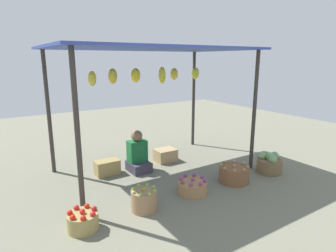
# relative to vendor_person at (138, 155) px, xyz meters

# --- Properties ---
(ground_plane) EXTENTS (14.00, 14.00, 0.00)m
(ground_plane) POSITION_rel_vendor_person_xyz_m (0.28, -0.13, -0.30)
(ground_plane) COLOR slate
(market_stall_structure) EXTENTS (3.55, 2.14, 2.25)m
(market_stall_structure) POSITION_rel_vendor_person_xyz_m (0.28, -0.11, 1.76)
(market_stall_structure) COLOR #38332D
(market_stall_structure) RESTS_ON ground
(vendor_person) EXTENTS (0.36, 0.44, 0.78)m
(vendor_person) POSITION_rel_vendor_person_xyz_m (0.00, 0.00, 0.00)
(vendor_person) COLOR #3C3848
(vendor_person) RESTS_ON ground
(basket_red_tomatoes) EXTENTS (0.38, 0.38, 0.28)m
(basket_red_tomatoes) POSITION_rel_vendor_person_xyz_m (-1.44, -1.36, -0.18)
(basket_red_tomatoes) COLOR #99864D
(basket_red_tomatoes) RESTS_ON ground
(basket_limes) EXTENTS (0.36, 0.36, 0.33)m
(basket_limes) POSITION_rel_vendor_person_xyz_m (-0.59, -1.34, -0.15)
(basket_limes) COLOR #997552
(basket_limes) RESTS_ON ground
(basket_purple_onions) EXTENTS (0.46, 0.46, 0.26)m
(basket_purple_onions) POSITION_rel_vendor_person_xyz_m (0.29, -1.30, -0.19)
(basket_purple_onions) COLOR #A57C4F
(basket_purple_onions) RESTS_ON ground
(basket_potatoes) EXTENTS (0.51, 0.51, 0.32)m
(basket_potatoes) POSITION_rel_vendor_person_xyz_m (1.16, -1.33, -0.16)
(basket_potatoes) COLOR brown
(basket_potatoes) RESTS_ON ground
(basket_cabbages) EXTENTS (0.46, 0.46, 0.39)m
(basket_cabbages) POSITION_rel_vendor_person_xyz_m (2.01, -1.39, -0.14)
(basket_cabbages) COLOR brown
(basket_cabbages) RESTS_ON ground
(wooden_crate_near_vendor) EXTENTS (0.41, 0.33, 0.25)m
(wooden_crate_near_vendor) POSITION_rel_vendor_person_xyz_m (0.71, 0.16, -0.17)
(wooden_crate_near_vendor) COLOR tan
(wooden_crate_near_vendor) RESTS_ON ground
(wooden_crate_stacked_rear) EXTENTS (0.43, 0.25, 0.27)m
(wooden_crate_stacked_rear) POSITION_rel_vendor_person_xyz_m (-0.55, 0.14, -0.17)
(wooden_crate_stacked_rear) COLOR #9D854D
(wooden_crate_stacked_rear) RESTS_ON ground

